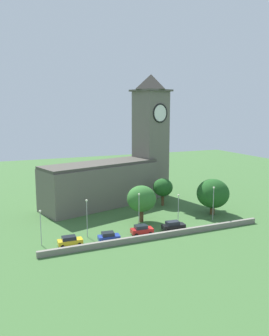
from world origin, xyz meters
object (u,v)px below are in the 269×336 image
(church, at_px, (120,165))
(car_red, at_px, (142,230))
(car_black, at_px, (173,226))
(streetlamp_west_mid, at_px, (87,212))
(tree_churchyard, at_px, (163,187))
(streetlamp_central, at_px, (139,206))
(tree_riverside_west, at_px, (142,199))
(car_yellow, at_px, (70,241))
(streetlamp_east_end, at_px, (213,198))
(streetlamp_east_mid, at_px, (178,204))
(car_blue, at_px, (109,237))
(streetlamp_west_end, at_px, (41,222))
(tree_by_tower, at_px, (213,194))

(church, relative_size, car_red, 8.43)
(car_black, height_order, streetlamp_west_mid, streetlamp_west_mid)
(car_red, relative_size, tree_churchyard, 0.64)
(streetlamp_central, xyz_separation_m, tree_riverside_west, (2.65, 4.59, 0.10))
(car_yellow, distance_m, streetlamp_east_end, 32.81)
(car_yellow, relative_size, car_red, 1.01)
(car_red, bearing_deg, church, 78.53)
(car_black, xyz_separation_m, streetlamp_east_mid, (2.76, 2.81, 3.48))
(streetlamp_central, height_order, streetlamp_east_mid, streetlamp_central)
(car_yellow, relative_size, car_blue, 1.07)
(streetlamp_east_mid, height_order, tree_riverside_west, tree_riverside_west)
(streetlamp_east_end, bearing_deg, streetlamp_west_mid, 178.03)
(streetlamp_west_mid, distance_m, streetlamp_east_mid, 19.92)
(car_red, xyz_separation_m, streetlamp_west_mid, (-10.26, 2.79, 4.01))
(church, relative_size, streetlamp_west_mid, 5.00)
(streetlamp_west_end, height_order, streetlamp_central, streetlamp_central)
(streetlamp_central, xyz_separation_m, tree_by_tower, (20.29, 3.12, -0.10))
(car_yellow, distance_m, streetlamp_central, 15.71)
(church, distance_m, streetlamp_west_end, 33.81)
(car_black, distance_m, streetlamp_east_mid, 5.25)
(car_yellow, bearing_deg, streetlamp_west_end, 155.14)
(tree_by_tower, bearing_deg, car_blue, -166.60)
(car_yellow, height_order, tree_by_tower, tree_by_tower)
(car_blue, relative_size, tree_riverside_west, 0.52)
(streetlamp_west_mid, bearing_deg, streetlamp_west_end, -175.47)
(church, relative_size, streetlamp_west_end, 5.68)
(car_red, xyz_separation_m, tree_churchyard, (13.66, 17.06, 3.72))
(car_yellow, xyz_separation_m, tree_by_tower, (35.18, 5.84, 4.06))
(streetlamp_east_mid, bearing_deg, streetlamp_central, 178.69)
(car_blue, xyz_separation_m, streetlamp_west_end, (-11.83, 3.03, 3.56))
(streetlamp_west_mid, relative_size, tree_churchyard, 1.08)
(car_black, distance_m, streetlamp_central, 8.12)
(streetlamp_west_mid, bearing_deg, streetlamp_east_end, -1.97)
(streetlamp_central, distance_m, tree_by_tower, 20.52)
(streetlamp_east_mid, height_order, streetlamp_east_end, streetlamp_east_end)
(streetlamp_west_end, bearing_deg, car_black, -5.47)
(tree_by_tower, distance_m, tree_churchyard, 13.41)
(tree_by_tower, bearing_deg, tree_riverside_west, 175.24)
(church, distance_m, tree_churchyard, 12.85)
(streetlamp_east_end, relative_size, tree_by_tower, 0.91)
(car_blue, distance_m, streetlamp_west_end, 12.72)
(car_yellow, xyz_separation_m, car_red, (14.33, 0.08, 0.06))
(car_yellow, height_order, streetlamp_east_mid, streetlamp_east_mid)
(streetlamp_east_mid, distance_m, tree_riverside_west, 8.06)
(church, bearing_deg, car_yellow, -127.59)
(church, xyz_separation_m, streetlamp_east_end, (13.07, -23.34, -4.79))
(church, height_order, streetlamp_west_end, church)
(streetlamp_east_mid, bearing_deg, car_yellow, -174.03)
(streetlamp_east_mid, bearing_deg, tree_riverside_west, 143.30)
(car_yellow, bearing_deg, church, 52.41)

